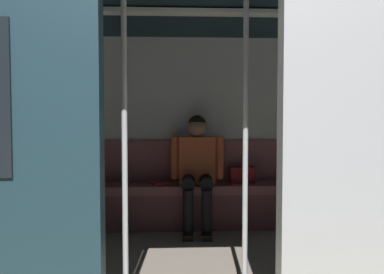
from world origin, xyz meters
name	(u,v)px	position (x,y,z in m)	size (l,w,h in m)	color
train_car	(176,82)	(0.05, -1.24, 1.45)	(6.40, 2.83, 2.17)	silver
bench_seat	(180,195)	(0.00, -2.32, 0.36)	(2.89, 0.44, 0.46)	#935156
person_seated	(197,164)	(-0.18, -2.26, 0.68)	(0.55, 0.69, 1.19)	#CC5933
handbag	(242,175)	(-0.67, -2.39, 0.55)	(0.26, 0.15, 0.17)	maroon
book	(158,183)	(0.22, -2.34, 0.48)	(0.15, 0.22, 0.03)	#B22D2D
grab_pole_door	(125,143)	(0.39, -0.51, 1.02)	(0.04, 0.04, 2.03)	silver
grab_pole_far	(245,142)	(-0.39, -0.62, 1.02)	(0.04, 0.04, 2.03)	silver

